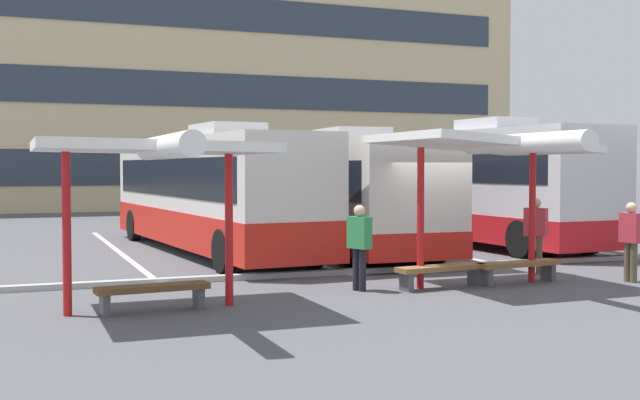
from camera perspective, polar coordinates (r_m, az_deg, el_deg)
ground_plane at (r=18.64m, az=8.24°, el=-5.03°), size 160.00×160.00×0.00m
terminal_building at (r=51.27m, az=-11.00°, el=9.38°), size 42.59×12.24×20.14m
coach_bus_0 at (r=22.63m, az=-7.92°, el=0.36°), size 3.43×12.38×3.53m
coach_bus_1 at (r=23.34m, az=0.98°, el=0.43°), size 3.07×11.80×3.46m
coach_bus_2 at (r=25.58m, az=10.46°, el=0.97°), size 2.97×11.71×3.83m
lane_stripe_0 at (r=23.29m, az=-14.20°, el=-3.60°), size 0.16×14.00×0.01m
lane_stripe_1 at (r=24.17m, az=-4.29°, el=-3.32°), size 0.16×14.00×0.01m
lane_stripe_2 at (r=25.70m, az=4.68°, el=-2.98°), size 0.16×14.00×0.01m
lane_stripe_3 at (r=27.78m, az=12.48°, el=-2.63°), size 0.16×14.00×0.01m
waiting_shelter_0 at (r=13.21m, az=-11.86°, el=3.47°), size 3.67×4.95×2.87m
bench_0 at (r=13.50m, az=-11.87°, el=-6.42°), size 1.89×0.57×0.45m
waiting_shelter_1 at (r=16.18m, az=11.82°, el=3.73°), size 3.63×4.96×3.07m
bench_1 at (r=15.98m, az=8.69°, el=-5.03°), size 2.01×0.66×0.45m
bench_2 at (r=16.95m, az=13.96°, el=-4.65°), size 2.00×0.62×0.45m
platform_kerb at (r=18.80m, az=7.94°, el=-4.78°), size 44.00×0.24×0.12m
waiting_passenger_0 at (r=17.76m, az=21.36°, el=-2.42°), size 0.25×0.49×1.66m
waiting_passenger_1 at (r=15.39m, az=2.84°, el=-2.97°), size 0.38×0.53×1.66m
waiting_passenger_2 at (r=18.50m, az=15.17°, el=-2.06°), size 0.47×0.53×1.71m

